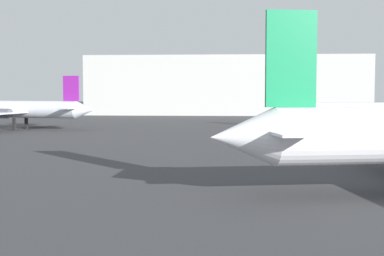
# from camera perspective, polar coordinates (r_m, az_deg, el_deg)

# --- Properties ---
(airplane_far_left) EXTENTS (29.19, 19.75, 8.85)m
(airplane_far_left) POSITION_cam_1_polar(r_m,az_deg,el_deg) (94.60, -18.12, 1.88)
(airplane_far_left) COLOR silver
(airplane_far_left) RESTS_ON ground_plane
(airplane_far_right) EXTENTS (25.58, 18.66, 7.93)m
(airplane_far_right) POSITION_cam_1_polar(r_m,az_deg,el_deg) (96.41, 16.82, 1.76)
(airplane_far_right) COLOR silver
(airplane_far_right) RESTS_ON ground_plane
(terminal_building) EXTENTS (74.11, 19.54, 15.62)m
(terminal_building) POSITION_cam_1_polar(r_m,az_deg,el_deg) (147.78, 3.65, 4.49)
(terminal_building) COLOR #B7B7B2
(terminal_building) RESTS_ON ground_plane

